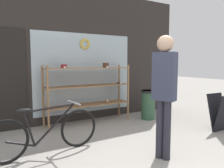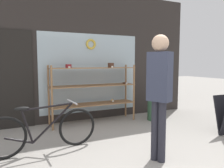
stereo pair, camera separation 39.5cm
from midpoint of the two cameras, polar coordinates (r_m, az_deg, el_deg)
The scene contains 5 objects.
storefront_facade at distance 5.31m, azimuth -6.07°, elevation 6.95°, with size 5.97×0.13×3.14m.
display_case at distance 5.07m, azimuth -2.59°, elevation -0.57°, with size 2.00×0.46×1.40m.
bicycle at distance 3.61m, azimuth -14.57°, elevation -11.73°, with size 1.76×0.46×0.77m.
pedestrian at distance 3.16m, azimuth 15.79°, elevation -0.72°, with size 0.30×0.37×1.79m.
trash_bin at distance 5.49m, azimuth 13.09°, elevation -5.21°, with size 0.36×0.36×0.72m.
Camera 2 is at (-1.60, -2.10, 1.42)m, focal length 35.00 mm.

